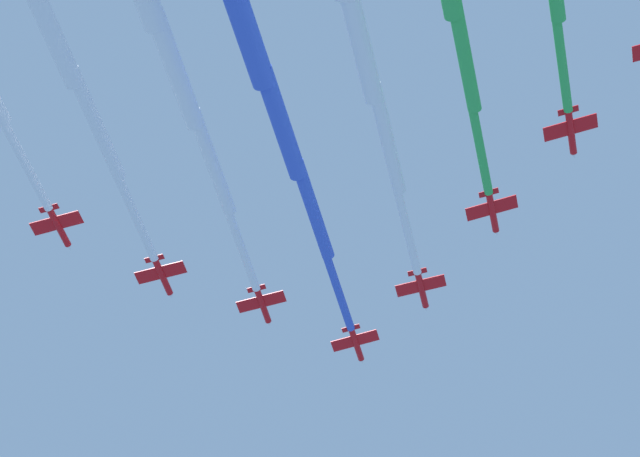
{
  "coord_description": "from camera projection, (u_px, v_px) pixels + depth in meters",
  "views": [
    {
      "loc": [
        -122.01,
        45.94,
        68.46
      ],
      "look_at": [
        0.0,
        0.0,
        213.13
      ],
      "focal_mm": 67.55,
      "sensor_mm": 36.0,
      "label": 1
    }
  ],
  "objects": [
    {
      "name": "jet_lead",
      "position": [
        279.0,
        119.0,
        179.59
      ],
      "size": [
        70.15,
        50.36,
        3.93
      ],
      "color": "red"
    },
    {
      "name": "jet_port_inner",
      "position": [
        173.0,
        64.0,
        174.06
      ],
      "size": [
        71.08,
        48.87,
        3.92
      ],
      "color": "red"
    },
    {
      "name": "jet_starboard_inner",
      "position": [
        358.0,
        35.0,
        167.86
      ],
      "size": [
        71.19,
        49.38,
        3.87
      ],
      "color": "red"
    },
    {
      "name": "jet_port_mid",
      "position": [
        45.0,
        19.0,
        166.62
      ],
      "size": [
        70.64,
        49.39,
        3.89
      ],
      "color": "red"
    }
  ]
}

